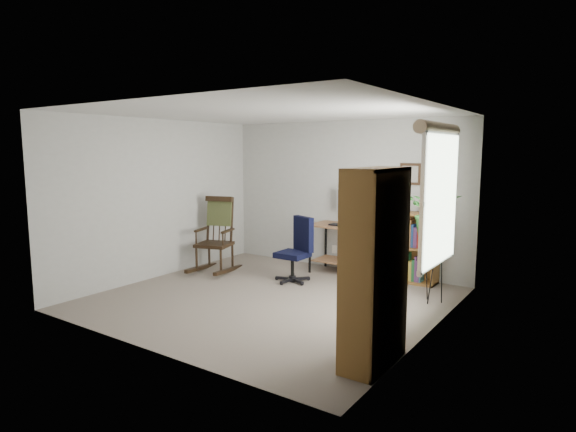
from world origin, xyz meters
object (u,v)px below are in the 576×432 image
Objects in this scene: rocking_chair at (214,234)px; tall_bookshelf at (375,268)px; low_bookshelf at (404,247)px; desk at (345,249)px; office_chair at (292,249)px.

tall_bookshelf reaches higher than rocking_chair.
low_bookshelf is at bearing 105.66° from tall_bookshelf.
rocking_chair reaches higher than low_bookshelf.
rocking_chair is (-1.80, -1.06, 0.22)m from desk.
tall_bookshelf reaches higher than office_chair.
low_bookshelf is (1.34, 0.98, 0.03)m from office_chair.
rocking_chair is at bearing 154.23° from tall_bookshelf.
tall_bookshelf is (1.72, -2.75, 0.50)m from desk.
office_chair is 2.89m from tall_bookshelf.
office_chair is at bearing 138.53° from tall_bookshelf.
desk is at bearing 13.49° from rocking_chair.
desk is at bearing -172.51° from low_bookshelf.
rocking_chair is at bearing -149.55° from desk.
office_chair is 0.55× the size of tall_bookshelf.
tall_bookshelf is at bearing -42.72° from rocking_chair.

